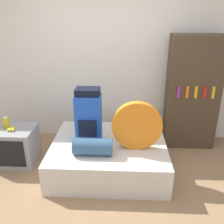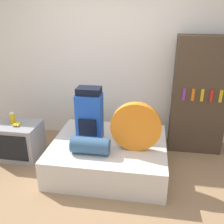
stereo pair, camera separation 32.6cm
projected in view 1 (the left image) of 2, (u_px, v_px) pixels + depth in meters
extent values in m
plane|color=#997551|center=(99.00, 199.00, 2.98)|extent=(16.00, 16.00, 0.00)
cube|color=white|center=(107.00, 63.00, 4.04)|extent=(8.00, 0.05, 2.60)
cube|color=silver|center=(109.00, 155.00, 3.51)|extent=(1.56, 1.32, 0.41)
cube|color=blue|center=(89.00, 118.00, 3.39)|extent=(0.35, 0.24, 0.65)
cube|color=black|center=(88.00, 92.00, 3.26)|extent=(0.32, 0.22, 0.09)
cube|color=black|center=(87.00, 129.00, 3.30)|extent=(0.24, 0.03, 0.23)
cylinder|color=orange|center=(137.00, 126.00, 3.17)|extent=(0.64, 0.10, 0.64)
cylinder|color=#33567A|center=(93.00, 147.00, 3.11)|extent=(0.48, 0.21, 0.21)
cube|color=#939399|center=(14.00, 145.00, 3.62)|extent=(0.62, 0.50, 0.54)
cube|color=black|center=(6.00, 154.00, 3.38)|extent=(0.50, 0.02, 0.39)
cylinder|color=gold|center=(6.00, 123.00, 3.53)|extent=(0.08, 0.08, 0.15)
cylinder|color=white|center=(5.00, 118.00, 3.50)|extent=(0.05, 0.05, 0.02)
ellipsoid|color=yellow|center=(11.00, 129.00, 3.48)|extent=(0.08, 0.15, 0.04)
ellipsoid|color=yellow|center=(12.00, 129.00, 3.48)|extent=(0.04, 0.15, 0.04)
ellipsoid|color=yellow|center=(13.00, 129.00, 3.48)|extent=(0.08, 0.15, 0.04)
cube|color=#473828|center=(192.00, 93.00, 3.88)|extent=(0.79, 0.33, 1.78)
cube|color=purple|center=(179.00, 92.00, 3.70)|extent=(0.04, 0.02, 0.18)
cube|color=orange|center=(187.00, 92.00, 3.69)|extent=(0.04, 0.02, 0.18)
cube|color=gold|center=(196.00, 92.00, 3.69)|extent=(0.04, 0.02, 0.18)
cube|color=red|center=(205.00, 92.00, 3.68)|extent=(0.04, 0.02, 0.18)
cube|color=gold|center=(213.00, 93.00, 3.68)|extent=(0.04, 0.02, 0.18)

